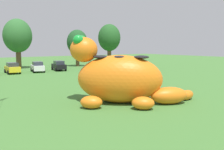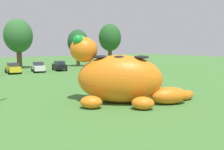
{
  "view_description": "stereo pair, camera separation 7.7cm",
  "coord_description": "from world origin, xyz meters",
  "px_view_note": "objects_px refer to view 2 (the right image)",
  "views": [
    {
      "loc": [
        -10.85,
        -15.13,
        4.38
      ],
      "look_at": [
        0.17,
        0.25,
        2.04
      ],
      "focal_mm": 38.21,
      "sensor_mm": 36.0,
      "label": 1
    },
    {
      "loc": [
        -10.79,
        -15.17,
        4.38
      ],
      "look_at": [
        0.17,
        0.25,
        2.04
      ],
      "focal_mm": 38.21,
      "sensor_mm": 36.0,
      "label": 2
    }
  ],
  "objects_px": {
    "car_yellow": "(13,68)",
    "car_white": "(38,67)",
    "giant_inflatable_creature": "(120,78)",
    "spectator_near_inflatable": "(91,75)",
    "car_black": "(59,66)"
  },
  "relations": [
    {
      "from": "car_yellow",
      "to": "car_white",
      "type": "xyz_separation_m",
      "value": [
        3.95,
        -0.23,
        0.0
      ]
    },
    {
      "from": "car_white",
      "to": "spectator_near_inflatable",
      "type": "xyz_separation_m",
      "value": [
        1.64,
        -14.56,
        -0.01
      ]
    },
    {
      "from": "car_white",
      "to": "car_black",
      "type": "xyz_separation_m",
      "value": [
        3.87,
        0.25,
        0.0
      ]
    },
    {
      "from": "car_black",
      "to": "spectator_near_inflatable",
      "type": "relative_size",
      "value": 2.51
    },
    {
      "from": "car_yellow",
      "to": "car_white",
      "type": "relative_size",
      "value": 0.96
    },
    {
      "from": "spectator_near_inflatable",
      "to": "giant_inflatable_creature",
      "type": "bearing_deg",
      "value": -108.76
    },
    {
      "from": "car_white",
      "to": "car_yellow",
      "type": "bearing_deg",
      "value": 176.6
    },
    {
      "from": "giant_inflatable_creature",
      "to": "spectator_near_inflatable",
      "type": "bearing_deg",
      "value": 71.24
    },
    {
      "from": "giant_inflatable_creature",
      "to": "car_white",
      "type": "relative_size",
      "value": 2.2
    },
    {
      "from": "giant_inflatable_creature",
      "to": "car_white",
      "type": "bearing_deg",
      "value": 85.62
    },
    {
      "from": "giant_inflatable_creature",
      "to": "spectator_near_inflatable",
      "type": "relative_size",
      "value": 5.58
    },
    {
      "from": "spectator_near_inflatable",
      "to": "car_black",
      "type": "bearing_deg",
      "value": 81.44
    },
    {
      "from": "car_white",
      "to": "spectator_near_inflatable",
      "type": "relative_size",
      "value": 2.53
    },
    {
      "from": "car_white",
      "to": "giant_inflatable_creature",
      "type": "bearing_deg",
      "value": -94.38
    },
    {
      "from": "car_yellow",
      "to": "spectator_near_inflatable",
      "type": "bearing_deg",
      "value": -69.31
    }
  ]
}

